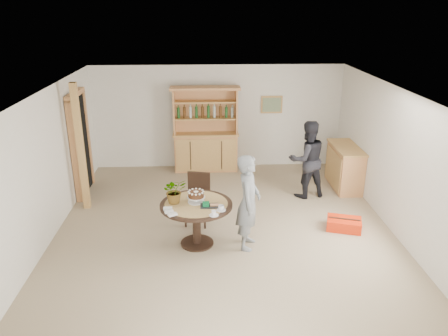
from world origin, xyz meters
TOP-DOWN VIEW (x-y plane):
  - ground at (0.00, 0.00)m, footprint 7.00×7.00m
  - room_shell at (0.00, 0.01)m, footprint 6.04×7.04m
  - doorway at (-2.93, 2.00)m, footprint 0.13×1.10m
  - pine_post at (-2.70, 1.20)m, footprint 0.12×0.12m
  - hutch at (-0.30, 3.24)m, footprint 1.62×0.54m
  - sideboard at (2.74, 2.00)m, footprint 0.54×1.26m
  - dining_table at (-0.49, -0.33)m, footprint 1.20×1.20m
  - dining_chair at (-0.47, 0.50)m, footprint 0.50×0.50m
  - birthday_cake at (-0.49, -0.28)m, footprint 0.30×0.30m
  - flower_vase at (-0.84, -0.28)m, footprint 0.47×0.44m
  - gift_tray at (-0.27, -0.45)m, footprint 0.30×0.20m
  - coffee_cup_a at (-0.09, -0.61)m, footprint 0.15×0.15m
  - coffee_cup_b at (-0.21, -0.78)m, footprint 0.15×0.15m
  - napkins at (-0.90, -0.64)m, footprint 0.24×0.33m
  - teen_boy at (0.36, -0.43)m, footprint 0.51×0.66m
  - adult_person at (1.78, 1.56)m, footprint 0.91×0.78m
  - red_suitcase at (2.16, 0.07)m, footprint 0.69×0.56m

SIDE VIEW (x-z plane):
  - ground at x=0.00m, z-range 0.00..0.00m
  - red_suitcase at x=2.16m, z-range 0.00..0.21m
  - sideboard at x=2.74m, z-range 0.00..0.94m
  - dining_chair at x=-0.47m, z-range 0.06..1.01m
  - dining_table at x=-0.49m, z-range 0.22..0.98m
  - hutch at x=-0.30m, z-range -0.33..1.71m
  - napkins at x=-0.90m, z-range 0.76..0.79m
  - gift_tray at x=-0.27m, z-range 0.75..0.83m
  - coffee_cup_b at x=-0.21m, z-range 0.75..0.84m
  - coffee_cup_a at x=-0.09m, z-range 0.76..0.84m
  - teen_boy at x=0.36m, z-range 0.00..1.61m
  - adult_person at x=1.78m, z-range 0.00..1.64m
  - birthday_cake at x=-0.49m, z-range 0.78..0.98m
  - flower_vase at x=-0.84m, z-range 0.76..1.18m
  - doorway at x=-2.93m, z-range 0.02..2.20m
  - pine_post at x=-2.70m, z-range 0.00..2.50m
  - room_shell at x=0.00m, z-range 0.48..3.00m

